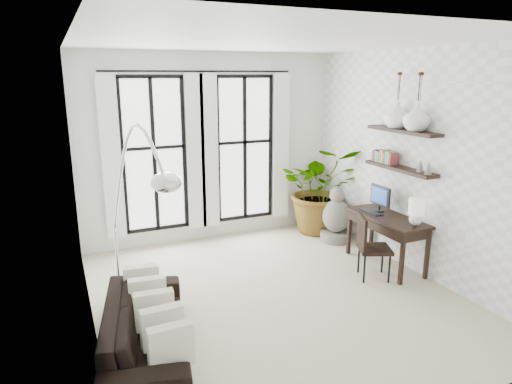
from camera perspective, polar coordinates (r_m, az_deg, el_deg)
floor at (r=6.19m, az=2.34°, el=-12.74°), size 5.00×5.00×0.00m
ceiling at (r=5.52m, az=2.69°, el=18.31°), size 5.00×5.00×0.00m
wall_left at (r=5.08m, az=-20.87°, el=-0.50°), size 0.00×5.00×5.00m
wall_right at (r=6.92m, az=19.48°, el=3.41°), size 0.00×5.00×5.00m
wall_back at (r=7.92m, az=-5.58°, el=5.48°), size 4.50×0.00×4.50m
windows at (r=7.80m, az=-6.80°, el=5.01°), size 3.26×0.13×2.65m
wall_shelves at (r=6.97m, az=17.47°, el=4.71°), size 0.25×1.30×0.60m
sofa at (r=5.00m, az=-13.63°, el=-16.41°), size 1.17×2.14×0.59m
throw_pillows at (r=4.92m, az=-12.59°, el=-14.20°), size 0.40×1.52×0.40m
plant at (r=8.40m, az=8.14°, el=0.40°), size 1.84×1.75×1.61m
desk at (r=7.03m, az=16.31°, el=-3.48°), size 0.56×1.33×1.18m
desk_chair at (r=6.66m, az=13.95°, el=-6.23°), size 0.57×0.57×0.92m
arc_lamp at (r=5.05m, az=-14.81°, el=2.34°), size 0.73×1.50×2.34m
buddha at (r=8.05m, az=9.99°, el=-3.30°), size 0.53×0.53×0.96m
vase_a at (r=6.69m, az=19.46°, el=8.83°), size 0.37×0.37×0.38m
vase_b at (r=6.99m, az=17.21°, el=9.22°), size 0.37×0.37×0.38m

